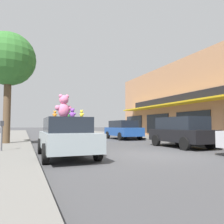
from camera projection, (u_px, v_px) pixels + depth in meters
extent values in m
plane|color=#424244|center=(150.00, 155.00, 9.13)|extent=(260.00, 260.00, 0.00)
cube|color=gold|center=(210.00, 99.00, 15.31)|extent=(1.45, 25.65, 0.12)
cube|color=black|center=(217.00, 92.00, 15.60)|extent=(0.08, 24.43, 0.70)
cube|color=black|center=(192.00, 123.00, 17.82)|extent=(0.06, 3.87, 2.00)
cube|color=black|center=(157.00, 124.00, 22.53)|extent=(0.06, 3.87, 2.00)
cube|color=black|center=(134.00, 124.00, 27.24)|extent=(0.06, 3.87, 2.00)
cube|color=#8C999E|center=(66.00, 140.00, 8.56)|extent=(1.83, 4.42, 0.64)
cube|color=black|center=(66.00, 125.00, 8.60)|extent=(1.60, 2.43, 0.57)
cylinder|color=black|center=(40.00, 146.00, 9.49)|extent=(0.21, 0.67, 0.67)
cylinder|color=black|center=(80.00, 145.00, 10.13)|extent=(0.21, 0.67, 0.67)
cylinder|color=black|center=(45.00, 154.00, 6.96)|extent=(0.21, 0.67, 0.67)
cylinder|color=black|center=(98.00, 151.00, 7.60)|extent=(0.21, 0.67, 0.67)
ellipsoid|color=pink|center=(64.00, 111.00, 8.69)|extent=(0.51, 0.46, 0.58)
sphere|color=pink|center=(64.00, 100.00, 8.72)|extent=(0.43, 0.43, 0.37)
sphere|color=pink|center=(67.00, 96.00, 8.80)|extent=(0.18, 0.18, 0.16)
sphere|color=pink|center=(61.00, 96.00, 8.66)|extent=(0.18, 0.18, 0.16)
sphere|color=#FFA3DA|center=(62.00, 101.00, 8.85)|extent=(0.16, 0.16, 0.14)
sphere|color=pink|center=(69.00, 108.00, 8.85)|extent=(0.25, 0.25, 0.21)
sphere|color=pink|center=(58.00, 108.00, 8.60)|extent=(0.25, 0.25, 0.21)
ellipsoid|color=purple|center=(72.00, 115.00, 8.62)|extent=(0.23, 0.21, 0.23)
sphere|color=purple|center=(72.00, 110.00, 8.64)|extent=(0.20, 0.20, 0.15)
sphere|color=purple|center=(74.00, 109.00, 8.64)|extent=(0.08, 0.08, 0.06)
sphere|color=purple|center=(71.00, 109.00, 8.64)|extent=(0.08, 0.08, 0.06)
sphere|color=#BA67ED|center=(73.00, 111.00, 8.70)|extent=(0.07, 0.07, 0.06)
sphere|color=purple|center=(75.00, 114.00, 8.64)|extent=(0.11, 0.11, 0.09)
sphere|color=purple|center=(70.00, 114.00, 8.64)|extent=(0.11, 0.11, 0.09)
ellipsoid|color=yellow|center=(82.00, 115.00, 7.95)|extent=(0.16, 0.16, 0.16)
sphere|color=yellow|center=(82.00, 112.00, 7.96)|extent=(0.15, 0.15, 0.10)
sphere|color=yellow|center=(82.00, 110.00, 7.95)|extent=(0.06, 0.06, 0.04)
sphere|color=yellow|center=(81.00, 111.00, 7.98)|extent=(0.06, 0.06, 0.04)
sphere|color=#FFFF4D|center=(82.00, 112.00, 8.00)|extent=(0.06, 0.06, 0.04)
sphere|color=yellow|center=(83.00, 114.00, 7.94)|extent=(0.08, 0.08, 0.06)
sphere|color=yellow|center=(80.00, 114.00, 7.99)|extent=(0.08, 0.08, 0.06)
ellipsoid|color=olive|center=(66.00, 116.00, 9.42)|extent=(0.17, 0.17, 0.17)
sphere|color=olive|center=(66.00, 114.00, 9.43)|extent=(0.15, 0.15, 0.11)
sphere|color=olive|center=(66.00, 113.00, 9.42)|extent=(0.06, 0.06, 0.05)
sphere|color=olive|center=(65.00, 113.00, 9.44)|extent=(0.06, 0.06, 0.05)
sphere|color=tan|center=(66.00, 114.00, 9.47)|extent=(0.06, 0.06, 0.04)
sphere|color=olive|center=(67.00, 116.00, 9.41)|extent=(0.09, 0.09, 0.06)
sphere|color=olive|center=(64.00, 116.00, 9.45)|extent=(0.09, 0.09, 0.06)
ellipsoid|color=orange|center=(55.00, 115.00, 8.10)|extent=(0.13, 0.11, 0.15)
sphere|color=orange|center=(55.00, 112.00, 8.10)|extent=(0.11, 0.11, 0.10)
sphere|color=orange|center=(56.00, 111.00, 8.12)|extent=(0.04, 0.04, 0.04)
sphere|color=orange|center=(54.00, 111.00, 8.09)|extent=(0.04, 0.04, 0.04)
sphere|color=#FFBA41|center=(55.00, 112.00, 8.14)|extent=(0.04, 0.04, 0.04)
sphere|color=orange|center=(56.00, 115.00, 8.13)|extent=(0.06, 0.06, 0.06)
sphere|color=orange|center=(53.00, 114.00, 8.08)|extent=(0.06, 0.06, 0.06)
ellipsoid|color=green|center=(68.00, 116.00, 9.67)|extent=(0.24, 0.23, 0.24)
sphere|color=green|center=(68.00, 112.00, 9.68)|extent=(0.21, 0.21, 0.15)
sphere|color=green|center=(69.00, 111.00, 9.73)|extent=(0.09, 0.09, 0.06)
sphere|color=green|center=(68.00, 111.00, 9.64)|extent=(0.09, 0.09, 0.06)
sphere|color=#5ADA6D|center=(67.00, 112.00, 9.71)|extent=(0.08, 0.08, 0.06)
sphere|color=green|center=(70.00, 115.00, 9.76)|extent=(0.12, 0.12, 0.09)
sphere|color=green|center=(67.00, 115.00, 9.60)|extent=(0.12, 0.12, 0.09)
cube|color=black|center=(181.00, 135.00, 12.33)|extent=(1.70, 4.11, 0.67)
cube|color=black|center=(181.00, 123.00, 12.38)|extent=(1.50, 2.94, 0.70)
cylinder|color=black|center=(156.00, 140.00, 13.18)|extent=(0.20, 0.67, 0.67)
cylinder|color=black|center=(178.00, 140.00, 13.80)|extent=(0.20, 0.67, 0.67)
cylinder|color=black|center=(185.00, 144.00, 10.82)|extent=(0.20, 0.67, 0.67)
cylinder|color=black|center=(210.00, 143.00, 11.44)|extent=(0.20, 0.67, 0.67)
cube|color=#1E4793|center=(123.00, 131.00, 19.60)|extent=(1.85, 4.59, 0.72)
cube|color=black|center=(123.00, 124.00, 19.64)|extent=(1.63, 2.94, 0.62)
cylinder|color=black|center=(108.00, 135.00, 20.55)|extent=(0.20, 0.67, 0.67)
cylinder|color=black|center=(125.00, 135.00, 21.23)|extent=(0.20, 0.67, 0.67)
cylinder|color=black|center=(120.00, 136.00, 17.92)|extent=(0.20, 0.67, 0.67)
cylinder|color=black|center=(140.00, 136.00, 18.60)|extent=(0.20, 0.67, 0.67)
cylinder|color=brown|center=(7.00, 112.00, 13.30)|extent=(0.43, 0.43, 3.79)
sphere|color=#33702D|center=(8.00, 59.00, 13.50)|extent=(3.28, 3.28, 3.28)
cylinder|color=#4C4C51|center=(2.00, 138.00, 9.30)|extent=(0.06, 0.06, 1.05)
cube|color=#2D2D33|center=(2.00, 123.00, 9.34)|extent=(0.14, 0.10, 0.22)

